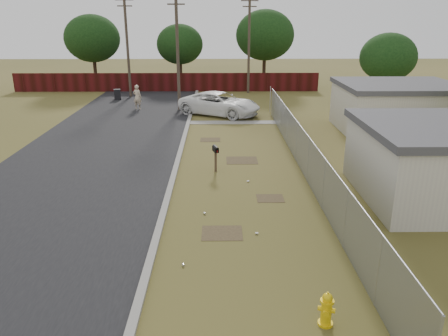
{
  "coord_description": "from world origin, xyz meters",
  "views": [
    {
      "loc": [
        -0.91,
        -18.43,
        7.06
      ],
      "look_at": [
        -0.69,
        -1.34,
        1.1
      ],
      "focal_mm": 35.0,
      "sensor_mm": 36.0,
      "label": 1
    }
  ],
  "objects_px": {
    "pickup_truck": "(220,104)",
    "trash_bin": "(117,94)",
    "fire_hydrant": "(326,310)",
    "pedestrian": "(137,97)",
    "mailbox": "(216,151)"
  },
  "relations": [
    {
      "from": "mailbox",
      "to": "trash_bin",
      "type": "bearing_deg",
      "value": 114.71
    },
    {
      "from": "pedestrian",
      "to": "trash_bin",
      "type": "distance_m",
      "value": 5.02
    },
    {
      "from": "fire_hydrant",
      "to": "trash_bin",
      "type": "bearing_deg",
      "value": 110.88
    },
    {
      "from": "pickup_truck",
      "to": "mailbox",
      "type": "bearing_deg",
      "value": -152.04
    },
    {
      "from": "trash_bin",
      "to": "pedestrian",
      "type": "bearing_deg",
      "value": -59.19
    },
    {
      "from": "fire_hydrant",
      "to": "mailbox",
      "type": "distance_m",
      "value": 11.39
    },
    {
      "from": "fire_hydrant",
      "to": "pedestrian",
      "type": "xyz_separation_m",
      "value": [
        -9.0,
        26.01,
        0.54
      ]
    },
    {
      "from": "pickup_truck",
      "to": "pedestrian",
      "type": "xyz_separation_m",
      "value": [
        -6.55,
        2.19,
        0.12
      ]
    },
    {
      "from": "fire_hydrant",
      "to": "mailbox",
      "type": "bearing_deg",
      "value": 103.74
    },
    {
      "from": "pickup_truck",
      "to": "pedestrian",
      "type": "bearing_deg",
      "value": 100.63
    },
    {
      "from": "pickup_truck",
      "to": "trash_bin",
      "type": "xyz_separation_m",
      "value": [
        -9.11,
        6.47,
        -0.38
      ]
    },
    {
      "from": "mailbox",
      "to": "pedestrian",
      "type": "height_order",
      "value": "pedestrian"
    },
    {
      "from": "fire_hydrant",
      "to": "pedestrian",
      "type": "relative_size",
      "value": 0.47
    },
    {
      "from": "mailbox",
      "to": "pickup_truck",
      "type": "distance_m",
      "value": 12.77
    },
    {
      "from": "fire_hydrant",
      "to": "trash_bin",
      "type": "height_order",
      "value": "trash_bin"
    }
  ]
}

